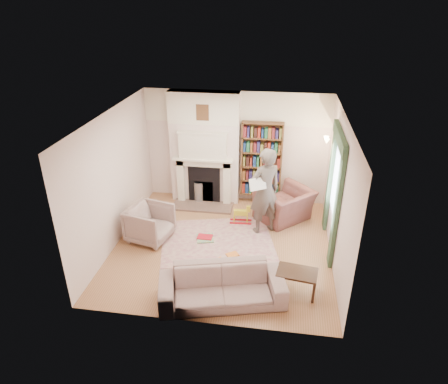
% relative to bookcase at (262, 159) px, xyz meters
% --- Properties ---
extents(floor, '(4.50, 4.50, 0.00)m').
position_rel_bookcase_xyz_m(floor, '(-0.65, -2.12, -1.18)').
color(floor, brown).
rests_on(floor, ground).
extents(ceiling, '(4.50, 4.50, 0.00)m').
position_rel_bookcase_xyz_m(ceiling, '(-0.65, -2.12, 1.62)').
color(ceiling, white).
rests_on(ceiling, wall_back).
extents(wall_back, '(4.50, 0.00, 4.50)m').
position_rel_bookcase_xyz_m(wall_back, '(-0.65, 0.13, 0.22)').
color(wall_back, silver).
rests_on(wall_back, floor).
extents(wall_front, '(4.50, 0.00, 4.50)m').
position_rel_bookcase_xyz_m(wall_front, '(-0.65, -4.37, 0.22)').
color(wall_front, silver).
rests_on(wall_front, floor).
extents(wall_left, '(0.00, 4.50, 4.50)m').
position_rel_bookcase_xyz_m(wall_left, '(-2.90, -2.12, 0.22)').
color(wall_left, silver).
rests_on(wall_left, floor).
extents(wall_right, '(0.00, 4.50, 4.50)m').
position_rel_bookcase_xyz_m(wall_right, '(1.60, -2.12, 0.22)').
color(wall_right, silver).
rests_on(wall_right, floor).
extents(fireplace, '(1.70, 0.58, 2.80)m').
position_rel_bookcase_xyz_m(fireplace, '(-1.40, -0.07, 0.21)').
color(fireplace, silver).
rests_on(fireplace, floor).
extents(bookcase, '(1.00, 0.24, 1.85)m').
position_rel_bookcase_xyz_m(bookcase, '(0.00, 0.00, 0.00)').
color(bookcase, brown).
rests_on(bookcase, floor).
extents(window, '(0.02, 0.90, 1.30)m').
position_rel_bookcase_xyz_m(window, '(1.58, -1.72, 0.27)').
color(window, silver).
rests_on(window, wall_right).
extents(curtain_left, '(0.07, 0.32, 2.40)m').
position_rel_bookcase_xyz_m(curtain_left, '(1.55, -2.42, 0.02)').
color(curtain_left, '#2A412C').
rests_on(curtain_left, floor).
extents(curtain_right, '(0.07, 0.32, 2.40)m').
position_rel_bookcase_xyz_m(curtain_right, '(1.55, -1.02, 0.02)').
color(curtain_right, '#2A412C').
rests_on(curtain_right, floor).
extents(pelmet, '(0.09, 1.70, 0.24)m').
position_rel_bookcase_xyz_m(pelmet, '(1.54, -1.72, 1.20)').
color(pelmet, '#2A412C').
rests_on(pelmet, wall_right).
extents(wall_sconce, '(0.20, 0.24, 0.24)m').
position_rel_bookcase_xyz_m(wall_sconce, '(1.38, -0.62, 0.72)').
color(wall_sconce, gold).
rests_on(wall_sconce, wall_right).
extents(rug, '(2.74, 2.34, 0.01)m').
position_rel_bookcase_xyz_m(rug, '(-0.79, -1.95, -1.17)').
color(rug, beige).
rests_on(rug, floor).
extents(armchair_reading, '(1.55, 1.54, 0.76)m').
position_rel_bookcase_xyz_m(armchair_reading, '(0.62, -0.79, -0.80)').
color(armchair_reading, '#512E2B').
rests_on(armchair_reading, floor).
extents(armchair_left, '(1.03, 1.02, 0.78)m').
position_rel_bookcase_xyz_m(armchair_left, '(-2.23, -2.10, -0.78)').
color(armchair_left, '#A9A08B').
rests_on(armchair_left, floor).
extents(sofa, '(2.29, 1.35, 0.63)m').
position_rel_bookcase_xyz_m(sofa, '(-0.39, -3.80, -0.86)').
color(sofa, '#AB9A8D').
rests_on(sofa, floor).
extents(man_reading, '(0.86, 0.78, 1.97)m').
position_rel_bookcase_xyz_m(man_reading, '(0.17, -1.39, -0.19)').
color(man_reading, '#504640').
rests_on(man_reading, floor).
extents(newspaper, '(0.37, 0.29, 0.25)m').
position_rel_bookcase_xyz_m(newspaper, '(0.02, -1.59, 0.07)').
color(newspaper, white).
rests_on(newspaper, man_reading).
extents(coffee_table, '(0.76, 0.55, 0.45)m').
position_rel_bookcase_xyz_m(coffee_table, '(0.88, -3.39, -0.95)').
color(coffee_table, '#362113').
rests_on(coffee_table, floor).
extents(paraffin_heater, '(0.28, 0.28, 0.55)m').
position_rel_bookcase_xyz_m(paraffin_heater, '(-1.55, -0.22, -0.90)').
color(paraffin_heater, '#9A9CA1').
rests_on(paraffin_heater, floor).
extents(rocking_horse, '(0.52, 0.23, 0.44)m').
position_rel_bookcase_xyz_m(rocking_horse, '(-0.37, -1.12, -0.95)').
color(rocking_horse, gold).
rests_on(rocking_horse, rug).
extents(board_game, '(0.44, 0.44, 0.03)m').
position_rel_bookcase_xyz_m(board_game, '(-1.06, -1.94, -1.15)').
color(board_game, '#CDD64B').
rests_on(board_game, rug).
extents(game_box_lid, '(0.33, 0.22, 0.05)m').
position_rel_bookcase_xyz_m(game_box_lid, '(-1.06, -1.93, -1.14)').
color(game_box_lid, '#B51423').
rests_on(game_box_lid, rug).
extents(comic_annuals, '(0.72, 0.60, 0.02)m').
position_rel_bookcase_xyz_m(comic_annuals, '(-0.43, -2.63, -1.16)').
color(comic_annuals, red).
rests_on(comic_annuals, rug).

